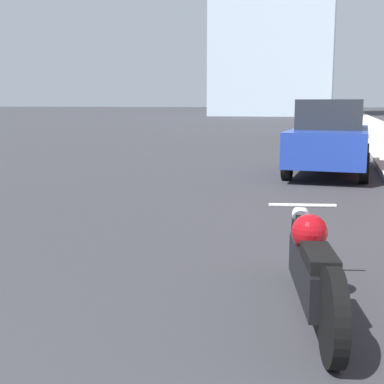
{
  "coord_description": "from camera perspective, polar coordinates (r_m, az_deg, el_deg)",
  "views": [
    {
      "loc": [
        3.3,
        -0.18,
        1.7
      ],
      "look_at": [
        1.69,
        5.78,
        0.66
      ],
      "focal_mm": 50.0,
      "sensor_mm": 36.0,
      "label": 1
    }
  ],
  "objects": [
    {
      "name": "sidewalk",
      "position": [
        40.28,
        18.65,
        6.72
      ],
      "size": [
        2.7,
        240.0,
        0.15
      ],
      "color": "#B2ADA3",
      "rests_on": "ground_plane"
    },
    {
      "name": "motorcycle",
      "position": [
        4.46,
        12.73,
        -7.75
      ],
      "size": [
        0.73,
        2.33,
        0.77
      ],
      "rotation": [
        0.0,
        0.0,
        0.19
      ],
      "color": "black",
      "rests_on": "ground_plane"
    },
    {
      "name": "parked_car_blue",
      "position": [
        13.22,
        14.51,
        5.66
      ],
      "size": [
        1.98,
        4.53,
        1.77
      ],
      "rotation": [
        0.0,
        0.0,
        -0.05
      ],
      "color": "#1E3899",
      "rests_on": "ground_plane"
    },
    {
      "name": "parked_car_green",
      "position": [
        26.3,
        15.32,
        7.36
      ],
      "size": [
        2.09,
        4.18,
        1.76
      ],
      "rotation": [
        0.0,
        0.0,
        0.09
      ],
      "color": "#1E6B33",
      "rests_on": "ground_plane"
    }
  ]
}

